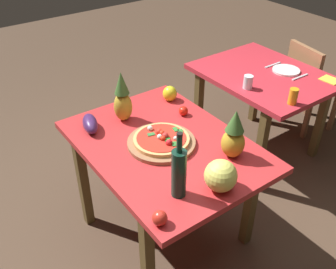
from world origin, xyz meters
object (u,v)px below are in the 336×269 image
Objects in this scene: drinking_glass_juice at (293,96)px; dinner_plate at (286,70)px; pizza at (161,139)px; tomato_by_bottle at (183,111)px; display_table at (164,156)px; background_table at (263,85)px; pineapple_left at (234,136)px; melon at (221,176)px; tomato_beside_pepper at (160,218)px; fork_utensil at (273,65)px; napkin_folded at (330,80)px; pizza_board at (161,142)px; eggplant at (90,124)px; drinking_glass_water at (248,82)px; knife_utensil at (300,77)px; pineapple_right at (122,99)px; wine_bottle at (179,172)px; bell_pepper at (170,94)px; dining_chair at (308,83)px.

drinking_glass_juice reaches higher than dinner_plate.
pizza reaches higher than tomato_by_bottle.
pizza is (-0.00, -0.02, 0.13)m from display_table.
background_table is 1.18m from pineapple_left.
melon reaches higher than drinking_glass_juice.
drinking_glass_juice is (-0.37, 1.38, 0.02)m from tomato_beside_pepper.
fork_utensil is 1.29× the size of napkin_folded.
drinking_glass_juice is (0.14, 1.02, 0.04)m from pizza_board.
pizza is 0.63m from tomato_beside_pepper.
drinking_glass_water reaches higher than eggplant.
tomato_by_bottle is 0.62m from drinking_glass_water.
pizza is at bearing -177.37° from melon.
pineapple_left is 4.72× the size of tomato_by_bottle.
fork_utensil is 1.00× the size of knife_utensil.
tomato_beside_pepper reaches higher than display_table.
background_table is 1.30m from pineapple_right.
tomato_by_bottle is (-0.68, 0.29, -0.05)m from melon.
wine_bottle is 0.23m from melon.
display_table is 19.20× the size of tomato_by_bottle.
bell_pepper is at bearing -108.89° from drinking_glass_water.
bell_pepper is 1.04m from fork_utensil.
pizza_board is 1.20× the size of pineapple_right.
display_table is 11.01× the size of bell_pepper.
pineapple_right is at bearing -173.65° from pizza.
pineapple_left is at bearing -79.09° from napkin_folded.
eggplant is at bearing -104.32° from napkin_folded.
pineapple_right is 4.61× the size of tomato_beside_pepper.
eggplant is 1.67m from fork_utensil.
pineapple_left is 0.76m from pineapple_right.
pizza_board is 3.70× the size of bell_pepper.
pineapple_right reaches higher than fork_utensil.
background_table is 9.14× the size of drinking_glass_juice.
display_table is 6.74× the size of fork_utensil.
display_table is at bearing -92.79° from napkin_folded.
pineapple_left is 2.13× the size of napkin_folded.
knife_utensil is at bearing 93.72° from pizza_board.
dining_chair is 5.01× the size of melon.
wine_bottle is at bearing -80.20° from pineapple_left.
pineapple_right reaches higher than drinking_glass_water.
tomato_beside_pepper is at bearing 121.23° from dining_chair.
pineapple_right is 5.39× the size of tomato_by_bottle.
wine_bottle is 1.76m from napkin_folded.
dinner_plate is at bearing -153.89° from napkin_folded.
pizza_board is 1.85× the size of dinner_plate.
wine_bottle reaches higher than tomato_by_bottle.
wine_bottle is (0.40, -0.20, 0.24)m from display_table.
drinking_glass_water is (-0.35, -0.09, -0.01)m from drinking_glass_juice.
bell_pepper is at bearing 146.54° from wine_bottle.
pizza_board is 0.44m from pineapple_left.
dining_chair is 0.56m from dinner_plate.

